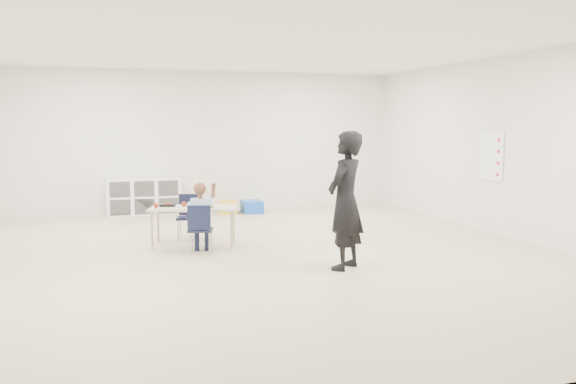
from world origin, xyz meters
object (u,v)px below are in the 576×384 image
object	(u,v)px
cubby_shelf	(144,197)
chair_near	(200,229)
table	(194,226)
adult	(345,201)
child	(200,215)

from	to	relation	value
cubby_shelf	chair_near	bearing A→B (deg)	-83.14
chair_near	cubby_shelf	bearing A→B (deg)	112.13
table	cubby_shelf	distance (m)	3.37
chair_near	adult	distance (m)	2.13
table	chair_near	xyz separation A→B (m)	(0.01, -0.55, 0.05)
chair_near	cubby_shelf	xyz separation A→B (m)	(-0.47, 3.89, 0.01)
child	adult	size ratio (longest dim) A/B	0.64
table	cubby_shelf	size ratio (longest dim) A/B	0.96
chair_near	child	distance (m)	0.19
cubby_shelf	adult	size ratio (longest dim) A/B	0.84
table	chair_near	world-z (taller)	chair_near
chair_near	cubby_shelf	size ratio (longest dim) A/B	0.48
cubby_shelf	adult	distance (m)	5.67
table	chair_near	bearing A→B (deg)	-74.13
table	cubby_shelf	bearing A→B (deg)	113.15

